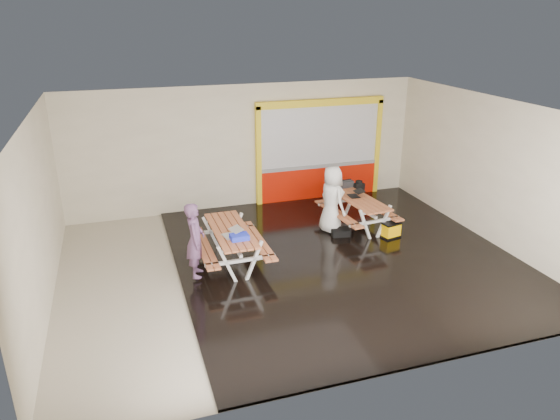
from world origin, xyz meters
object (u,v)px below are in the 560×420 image
object	(u,v)px
backpack	(358,190)
fluke_bag	(391,230)
blue_pouch	(239,237)
picnic_table_left	(231,238)
laptop_right	(356,194)
toolbox	(346,184)
laptop_left	(232,234)
person_left	(195,240)
person_right	(332,200)
dark_case	(340,232)
picnic_table_right	(358,205)

from	to	relation	value
backpack	fluke_bag	distance (m)	1.78
blue_pouch	backpack	size ratio (longest dim) A/B	0.78
picnic_table_left	laptop_right	bearing A→B (deg)	18.77
toolbox	fluke_bag	bearing A→B (deg)	-76.54
laptop_left	backpack	world-z (taller)	laptop_left
person_left	person_right	size ratio (longest dim) A/B	0.93
dark_case	fluke_bag	distance (m)	1.26
picnic_table_left	laptop_left	size ratio (longest dim) A/B	4.91
fluke_bag	backpack	bearing A→B (deg)	93.44
person_left	dark_case	xyz separation A→B (m)	(3.78, 1.08, -0.78)
dark_case	backpack	bearing A→B (deg)	48.76
picnic_table_right	person_right	world-z (taller)	person_right
toolbox	dark_case	size ratio (longest dim) A/B	0.89
person_right	laptop_left	bearing A→B (deg)	102.66
picnic_table_right	fluke_bag	world-z (taller)	picnic_table_right
laptop_left	backpack	distance (m)	4.62
blue_pouch	fluke_bag	distance (m)	4.17
toolbox	dark_case	xyz separation A→B (m)	(-0.73, -1.31, -0.79)
picnic_table_left	laptop_right	distance (m)	3.80
toolbox	dark_case	world-z (taller)	toolbox
person_left	dark_case	world-z (taller)	person_left
picnic_table_right	blue_pouch	xyz separation A→B (m)	(-3.53, -1.63, 0.29)
picnic_table_right	picnic_table_left	bearing A→B (deg)	-163.54
person_right	fluke_bag	xyz separation A→B (m)	(1.25, -0.87, -0.64)
picnic_table_left	laptop_right	size ratio (longest dim) A/B	5.60
picnic_table_right	laptop_left	distance (m)	3.92
picnic_table_right	laptop_left	world-z (taller)	laptop_left
picnic_table_left	dark_case	size ratio (longest dim) A/B	4.91
person_right	blue_pouch	distance (m)	3.23
person_left	toolbox	bearing A→B (deg)	-49.41
dark_case	person_left	bearing A→B (deg)	-164.11
person_right	toolbox	distance (m)	1.24
person_left	person_right	world-z (taller)	person_right
picnic_table_right	laptop_left	xyz separation A→B (m)	(-3.64, -1.41, 0.29)
toolbox	fluke_bag	size ratio (longest dim) A/B	0.79
laptop_right	toolbox	xyz separation A→B (m)	(0.08, 0.76, 0.04)
person_right	toolbox	bearing A→B (deg)	-54.38
picnic_table_left	fluke_bag	size ratio (longest dim) A/B	4.40
person_left	blue_pouch	world-z (taller)	person_left
person_right	dark_case	distance (m)	0.84
laptop_right	laptop_left	bearing A→B (deg)	-156.62
backpack	dark_case	size ratio (longest dim) A/B	1.09
person_right	backpack	world-z (taller)	person_right
laptop_left	person_left	bearing A→B (deg)	-176.25
person_left	fluke_bag	xyz separation A→B (m)	(4.94, 0.58, -0.67)
laptop_left	dark_case	bearing A→B (deg)	18.90
laptop_right	dark_case	world-z (taller)	laptop_right
laptop_left	blue_pouch	distance (m)	0.24
picnic_table_left	fluke_bag	distance (m)	4.12
laptop_left	toolbox	size ratio (longest dim) A/B	1.13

